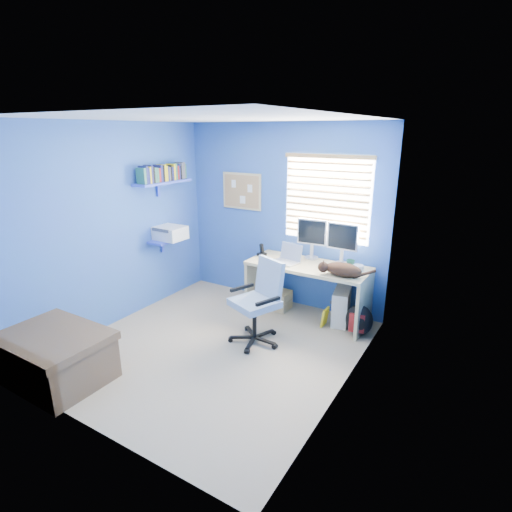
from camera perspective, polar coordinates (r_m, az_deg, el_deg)
The scene contains 23 objects.
floor at distance 4.74m, azimuth -5.75°, elevation -12.79°, with size 3.00×3.20×0.00m, color tan.
ceiling at distance 4.10m, azimuth -6.86°, elevation 18.98°, with size 3.00×3.20×0.00m, color white.
wall_back at distance 5.57m, azimuth 3.74°, elevation 5.70°, with size 3.00×0.01×2.50m, color #3167B2.
wall_front at distance 3.20m, azimuth -23.82°, elevation -4.82°, with size 3.00×0.01×2.50m, color #3167B2.
wall_left at distance 5.28m, azimuth -19.40°, elevation 4.07°, with size 0.01×3.20×2.50m, color #3167B2.
wall_right at distance 3.59m, azimuth 13.25°, elevation -1.44°, with size 0.01×3.20×2.50m, color #3167B2.
desk at distance 5.30m, azimuth 7.31°, elevation -5.01°, with size 1.56×0.65×0.74m, color tan.
laptop at distance 5.18m, azimuth 4.27°, elevation 0.22°, with size 0.33×0.26×0.22m, color silver.
monitor_left at distance 5.35m, azimuth 8.05°, elevation 2.43°, with size 0.40×0.12×0.54m, color silver.
monitor_right at distance 5.18m, azimuth 12.25°, elevation 1.70°, with size 0.40×0.12×0.54m, color silver.
phone at distance 5.46m, azimuth 0.84°, elevation 0.89°, with size 0.09×0.11×0.17m, color black.
mug at distance 5.13m, azimuth 13.32°, elevation -1.10°, with size 0.10×0.09×0.10m, color #246148.
cd_spindle at distance 5.05m, azimuth 14.40°, elevation -1.66°, with size 0.13×0.13×0.07m, color silver.
cat at distance 4.82m, azimuth 12.33°, elevation -1.90°, with size 0.44×0.23×0.16m, color black.
tower_pc at distance 5.29m, azimuth 12.09°, elevation -7.02°, with size 0.19×0.44×0.45m, color beige.
drawer_boxes at distance 5.60m, azimuth 3.03°, elevation -6.23°, with size 0.35×0.28×0.27m, color tan.
yellow_book at distance 5.20m, azimuth 9.81°, elevation -8.58°, with size 0.03×0.17×0.24m, color yellow.
backpack at distance 5.05m, azimuth 14.52°, elevation -8.83°, with size 0.33×0.25×0.39m, color black.
bed_corner at distance 4.54m, azimuth -26.85°, elevation -12.65°, with size 1.04×0.74×0.50m, color brown.
office_chair at distance 4.69m, azimuth 0.29°, elevation -8.03°, with size 0.74×0.74×0.98m.
window_blinds at distance 5.23m, azimuth 10.03°, elevation 8.04°, with size 1.15×0.05×1.10m.
corkboard at distance 5.83m, azimuth -2.05°, elevation 9.24°, with size 0.64×0.02×0.52m.
wall_shelves at distance 5.64m, azimuth -12.78°, elevation 7.34°, with size 0.42×0.90×1.05m.
Camera 1 is at (2.50, -3.25, 2.38)m, focal length 28.00 mm.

